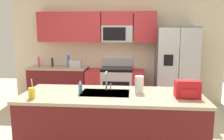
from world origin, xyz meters
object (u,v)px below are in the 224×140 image
at_px(bottle_blue, 69,61).
at_px(paper_towel_roll, 139,84).
at_px(toaster, 76,64).
at_px(sink_faucet, 107,79).
at_px(drink_cup_yellow, 32,93).
at_px(refrigerator, 176,68).
at_px(pepper_mill, 52,62).
at_px(backpack, 187,89).
at_px(range_oven, 115,86).
at_px(bottle_pink, 39,62).
at_px(soap_dispenser, 80,88).

bearing_deg(bottle_blue, paper_towel_roll, -53.24).
height_order(toaster, sink_faucet, sink_faucet).
xyz_separation_m(sink_faucet, drink_cup_yellow, (-0.92, -0.51, -0.09)).
xyz_separation_m(bottle_blue, drink_cup_yellow, (0.22, -2.57, -0.07)).
relative_size(refrigerator, pepper_mill, 8.63).
distance_m(refrigerator, backpack, 2.32).
distance_m(refrigerator, bottle_blue, 2.50).
xyz_separation_m(toaster, drink_cup_yellow, (0.05, -2.56, -0.02)).
height_order(toaster, drink_cup_yellow, drink_cup_yellow).
relative_size(range_oven, drink_cup_yellow, 5.17).
distance_m(range_oven, backpack, 2.69).
height_order(bottle_pink, backpack, bottle_pink).
distance_m(toaster, drink_cup_yellow, 2.56).
relative_size(pepper_mill, sink_faucet, 0.76).
distance_m(range_oven, sink_faucet, 2.19).
distance_m(bottle_blue, backpack, 3.24).
bearing_deg(bottle_pink, range_oven, 1.09).
height_order(range_oven, bottle_pink, bottle_pink).
bearing_deg(bottle_pink, sink_faucet, -47.78).
bearing_deg(backpack, bottle_blue, 133.78).
bearing_deg(bottle_blue, refrigerator, -0.75).
bearing_deg(pepper_mill, drink_cup_yellow, -76.34).
distance_m(refrigerator, bottle_pink, 3.24).
relative_size(range_oven, refrigerator, 0.74).
height_order(toaster, pepper_mill, pepper_mill).
bearing_deg(bottle_blue, backpack, -46.22).
distance_m(toaster, bottle_blue, 0.18).
bearing_deg(pepper_mill, sink_faucet, -53.51).
relative_size(bottle_pink, paper_towel_roll, 1.04).
relative_size(toaster, pepper_mill, 1.31).
distance_m(soap_dispenser, paper_towel_roll, 0.83).
xyz_separation_m(bottle_blue, sink_faucet, (1.14, -2.06, 0.02)).
relative_size(pepper_mill, paper_towel_roll, 0.89).
xyz_separation_m(toaster, paper_towel_roll, (1.45, -2.15, 0.03)).
bearing_deg(backpack, pepper_mill, 138.17).
height_order(pepper_mill, sink_faucet, sink_faucet).
height_order(pepper_mill, soap_dispenser, pepper_mill).
height_order(range_oven, refrigerator, refrigerator).
height_order(refrigerator, backpack, refrigerator).
bearing_deg(range_oven, toaster, -176.81).
xyz_separation_m(bottle_blue, paper_towel_roll, (1.61, -2.16, -0.02)).
relative_size(range_oven, soap_dispenser, 8.00).
relative_size(sink_faucet, drink_cup_yellow, 1.07).
relative_size(bottle_blue, bottle_pink, 1.16).
height_order(sink_faucet, paper_towel_roll, sink_faucet).
relative_size(drink_cup_yellow, soap_dispenser, 1.55).
xyz_separation_m(refrigerator, sink_faucet, (-1.36, -2.03, 0.14)).
bearing_deg(toaster, backpack, -48.29).
height_order(bottle_blue, soap_dispenser, bottle_blue).
bearing_deg(refrigerator, range_oven, 177.03).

